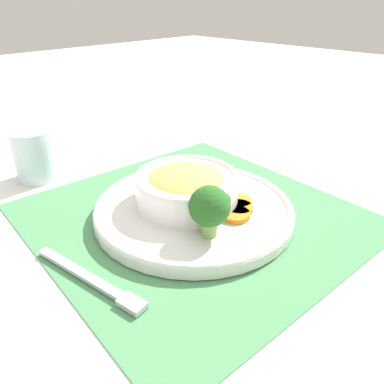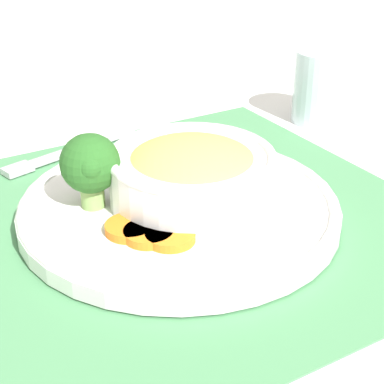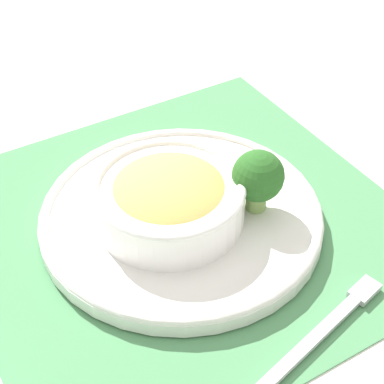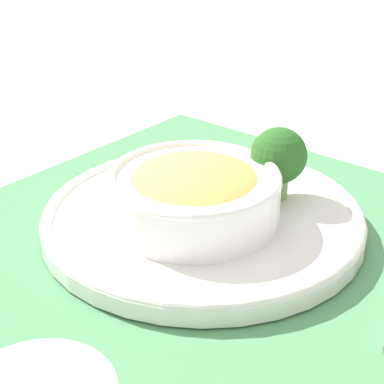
{
  "view_description": "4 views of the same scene",
  "coord_description": "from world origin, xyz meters",
  "px_view_note": "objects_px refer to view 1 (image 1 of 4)",
  "views": [
    {
      "loc": [
        0.36,
        0.36,
        0.31
      ],
      "look_at": [
        -0.01,
        -0.01,
        0.04
      ],
      "focal_mm": 35.0,
      "sensor_mm": 36.0,
      "label": 1
    },
    {
      "loc": [
        -0.45,
        0.31,
        0.32
      ],
      "look_at": [
        -0.01,
        -0.01,
        0.04
      ],
      "focal_mm": 60.0,
      "sensor_mm": 36.0,
      "label": 2
    },
    {
      "loc": [
        0.43,
        -0.29,
        0.49
      ],
      "look_at": [
        0.0,
        0.01,
        0.05
      ],
      "focal_mm": 60.0,
      "sensor_mm": 36.0,
      "label": 3
    },
    {
      "loc": [
        0.3,
        -0.45,
        0.32
      ],
      "look_at": [
        -0.02,
        0.01,
        0.04
      ],
      "focal_mm": 60.0,
      "sensor_mm": 36.0,
      "label": 4
    }
  ],
  "objects_px": {
    "water_glass": "(35,158)",
    "bowl": "(188,185)",
    "fork": "(98,283)",
    "broccoli_floret": "(210,207)"
  },
  "relations": [
    {
      "from": "fork",
      "to": "broccoli_floret",
      "type": "bearing_deg",
      "value": 157.6
    },
    {
      "from": "bowl",
      "to": "water_glass",
      "type": "relative_size",
      "value": 1.7
    },
    {
      "from": "bowl",
      "to": "fork",
      "type": "height_order",
      "value": "bowl"
    },
    {
      "from": "bowl",
      "to": "water_glass",
      "type": "xyz_separation_m",
      "value": [
        0.11,
        -0.29,
        -0.01
      ]
    },
    {
      "from": "fork",
      "to": "bowl",
      "type": "bearing_deg",
      "value": -175.11
    },
    {
      "from": "fork",
      "to": "water_glass",
      "type": "bearing_deg",
      "value": -113.2
    },
    {
      "from": "broccoli_floret",
      "to": "bowl",
      "type": "bearing_deg",
      "value": -116.49
    },
    {
      "from": "broccoli_floret",
      "to": "fork",
      "type": "height_order",
      "value": "broccoli_floret"
    },
    {
      "from": "water_glass",
      "to": "bowl",
      "type": "bearing_deg",
      "value": 111.21
    },
    {
      "from": "water_glass",
      "to": "fork",
      "type": "height_order",
      "value": "water_glass"
    }
  ]
}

